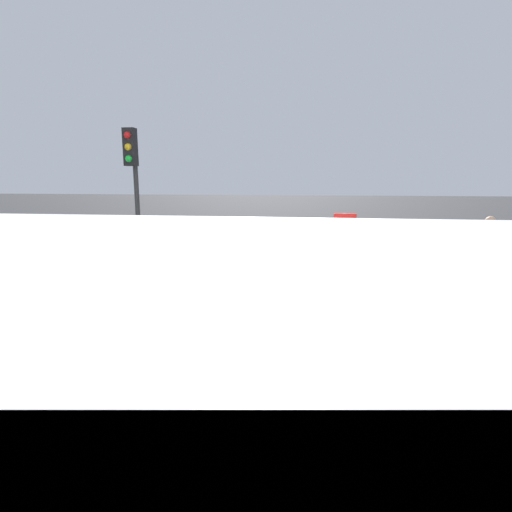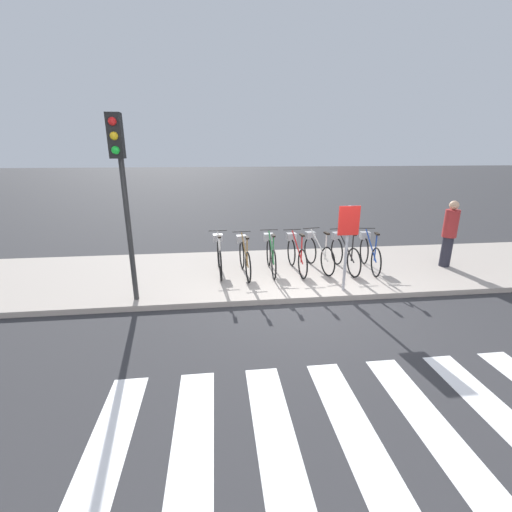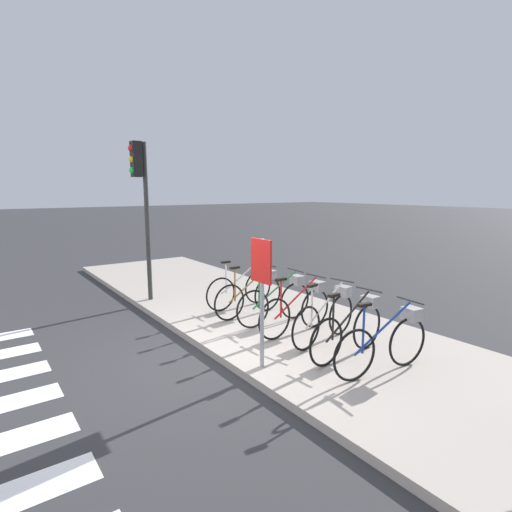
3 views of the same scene
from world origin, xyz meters
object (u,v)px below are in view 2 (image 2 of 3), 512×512
(parked_bicycle_3, at_px, (296,253))
(sign_post, at_px, (348,234))
(parked_bicycle_5, at_px, (344,252))
(pedestrian, at_px, (449,232))
(parked_bicycle_1, at_px, (244,256))
(traffic_light, at_px, (121,172))
(parked_bicycle_6, at_px, (369,251))
(parked_bicycle_2, at_px, (271,253))
(parked_bicycle_4, at_px, (317,251))
(parked_bicycle_0, at_px, (219,254))

(parked_bicycle_3, height_order, sign_post, sign_post)
(parked_bicycle_3, xyz_separation_m, parked_bicycle_5, (1.21, -0.05, 0.00))
(pedestrian, height_order, sign_post, sign_post)
(parked_bicycle_1, xyz_separation_m, parked_bicycle_3, (1.30, 0.08, 0.00))
(parked_bicycle_1, height_order, pedestrian, pedestrian)
(traffic_light, xyz_separation_m, sign_post, (4.35, 0.05, -1.27))
(parked_bicycle_3, distance_m, traffic_light, 4.40)
(parked_bicycle_3, relative_size, pedestrian, 0.99)
(parked_bicycle_3, bearing_deg, parked_bicycle_6, -2.43)
(parked_bicycle_1, xyz_separation_m, parked_bicycle_6, (3.16, 0.00, 0.00))
(parked_bicycle_2, xyz_separation_m, parked_bicycle_4, (1.20, 0.07, 0.00))
(pedestrian, bearing_deg, sign_post, -158.51)
(parked_bicycle_0, height_order, parked_bicycle_4, same)
(parked_bicycle_3, bearing_deg, parked_bicycle_1, -176.42)
(parked_bicycle_1, bearing_deg, parked_bicycle_3, 3.58)
(traffic_light, bearing_deg, pedestrian, 9.85)
(parked_bicycle_6, bearing_deg, parked_bicycle_3, 177.57)
(parked_bicycle_0, distance_m, parked_bicycle_1, 0.63)
(pedestrian, height_order, traffic_light, traffic_light)
(parked_bicycle_4, distance_m, parked_bicycle_5, 0.66)
(parked_bicycle_3, distance_m, pedestrian, 3.97)
(parked_bicycle_4, height_order, pedestrian, pedestrian)
(parked_bicycle_2, height_order, pedestrian, pedestrian)
(parked_bicycle_0, relative_size, parked_bicycle_6, 1.01)
(parked_bicycle_5, bearing_deg, parked_bicycle_2, 177.43)
(pedestrian, bearing_deg, parked_bicycle_3, 178.20)
(parked_bicycle_0, distance_m, parked_bicycle_3, 1.90)
(parked_bicycle_5, relative_size, sign_post, 0.92)
(parked_bicycle_2, distance_m, parked_bicycle_6, 2.50)
(parked_bicycle_6, bearing_deg, pedestrian, -1.23)
(parked_bicycle_0, distance_m, sign_post, 3.13)
(parked_bicycle_0, relative_size, parked_bicycle_1, 1.00)
(parked_bicycle_5, bearing_deg, parked_bicycle_1, -179.18)
(parked_bicycle_0, relative_size, parked_bicycle_3, 1.00)
(sign_post, bearing_deg, parked_bicycle_5, 70.48)
(parked_bicycle_5, xyz_separation_m, pedestrian, (2.73, -0.08, 0.44))
(parked_bicycle_2, bearing_deg, parked_bicycle_1, -169.93)
(parked_bicycle_3, xyz_separation_m, parked_bicycle_6, (1.87, -0.08, 0.00))
(parked_bicycle_4, distance_m, sign_post, 1.70)
(traffic_light, bearing_deg, parked_bicycle_0, 41.90)
(parked_bicycle_1, distance_m, traffic_light, 3.38)
(parked_bicycle_4, bearing_deg, parked_bicycle_2, -176.65)
(parked_bicycle_3, bearing_deg, parked_bicycle_2, 176.62)
(parked_bicycle_2, relative_size, sign_post, 0.93)
(parked_bicycle_4, distance_m, traffic_light, 4.91)
(parked_bicycle_4, xyz_separation_m, traffic_light, (-4.18, -1.54, 2.07))
(parked_bicycle_0, bearing_deg, parked_bicycle_1, -16.62)
(parked_bicycle_0, distance_m, traffic_light, 3.09)
(parked_bicycle_0, xyz_separation_m, sign_post, (2.64, -1.48, 0.80))
(parked_bicycle_5, bearing_deg, parked_bicycle_3, 177.85)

